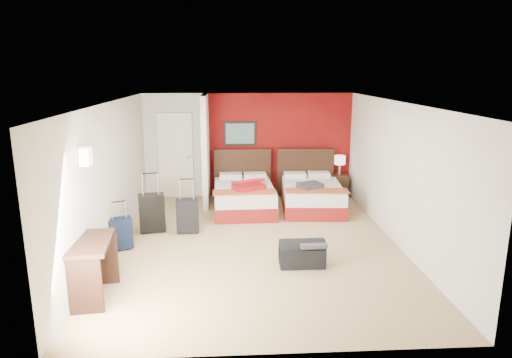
{
  "coord_description": "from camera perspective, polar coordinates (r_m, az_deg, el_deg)",
  "views": [
    {
      "loc": [
        -0.44,
        -7.6,
        3.03
      ],
      "look_at": [
        0.05,
        0.8,
        1.0
      ],
      "focal_mm": 31.78,
      "sensor_mm": 36.0,
      "label": 1
    }
  ],
  "objects": [
    {
      "name": "suitcase_black",
      "position": [
        8.88,
        -12.96,
        -4.31
      ],
      "size": [
        0.53,
        0.39,
        0.71
      ],
      "primitive_type": "cube",
      "rotation": [
        0.0,
        0.0,
        0.22
      ],
      "color": "black",
      "rests_on": "ground"
    },
    {
      "name": "entry_door",
      "position": [
        11.07,
        -10.07,
        2.91
      ],
      "size": [
        0.82,
        0.06,
        2.05
      ],
      "primitive_type": "cube",
      "color": "silver",
      "rests_on": "ground"
    },
    {
      "name": "nightstand",
      "position": [
        11.21,
        10.37,
        -0.87
      ],
      "size": [
        0.42,
        0.42,
        0.56
      ],
      "primitive_type": "cube",
      "rotation": [
        0.0,
        0.0,
        -0.06
      ],
      "color": "#332211",
      "rests_on": "ground"
    },
    {
      "name": "red_suitcase_open",
      "position": [
        9.82,
        -0.95,
        -0.71
      ],
      "size": [
        0.94,
        1.05,
        0.11
      ],
      "primitive_type": "cube",
      "rotation": [
        0.0,
        0.0,
        0.43
      ],
      "color": "#9E0D15",
      "rests_on": "bed_left"
    },
    {
      "name": "red_accent_panel",
      "position": [
        11.04,
        2.93,
        4.27
      ],
      "size": [
        3.5,
        0.04,
        2.5
      ],
      "primitive_type": "cube",
      "color": "maroon",
      "rests_on": "ground"
    },
    {
      "name": "ground",
      "position": [
        8.2,
        0.0,
        -8.14
      ],
      "size": [
        6.5,
        6.5,
        0.0
      ],
      "primitive_type": "plane",
      "color": "tan",
      "rests_on": "ground"
    },
    {
      "name": "desk",
      "position": [
        6.6,
        -19.78,
        -10.68
      ],
      "size": [
        0.59,
        1.03,
        0.82
      ],
      "primitive_type": "cube",
      "rotation": [
        0.0,
        0.0,
        0.1
      ],
      "color": "black",
      "rests_on": "ground"
    },
    {
      "name": "duffel_bag",
      "position": [
        7.31,
        5.8,
        -9.46
      ],
      "size": [
        0.72,
        0.39,
        0.36
      ],
      "primitive_type": "cube",
      "rotation": [
        0.0,
        0.0,
        -0.01
      ],
      "color": "black",
      "rests_on": "ground"
    },
    {
      "name": "jacket_draped",
      "position": [
        7.21,
        7.09,
        -8.04
      ],
      "size": [
        0.44,
        0.38,
        0.06
      ],
      "primitive_type": "cube",
      "rotation": [
        0.0,
        0.0,
        0.07
      ],
      "color": "#3C3D42",
      "rests_on": "duffel_bag"
    },
    {
      "name": "suitcase_navy",
      "position": [
        8.2,
        -16.67,
        -6.73
      ],
      "size": [
        0.44,
        0.36,
        0.53
      ],
      "primitive_type": "cube",
      "rotation": [
        0.0,
        0.0,
        0.37
      ],
      "color": "black",
      "rests_on": "ground"
    },
    {
      "name": "partition_wall",
      "position": [
        10.38,
        -6.37,
        3.6
      ],
      "size": [
        0.12,
        1.2,
        2.5
      ],
      "primitive_type": "cube",
      "color": "silver",
      "rests_on": "ground"
    },
    {
      "name": "jacket_bundle",
      "position": [
        9.79,
        6.84,
        -0.85
      ],
      "size": [
        0.59,
        0.54,
        0.11
      ],
      "primitive_type": "cube",
      "rotation": [
        0.0,
        0.0,
        0.39
      ],
      "color": "#37373C",
      "rests_on": "bed_right"
    },
    {
      "name": "bed_right",
      "position": [
        10.18,
        7.05,
        -2.24
      ],
      "size": [
        1.41,
        1.93,
        0.55
      ],
      "primitive_type": "cube",
      "rotation": [
        0.0,
        0.0,
        -0.07
      ],
      "color": "silver",
      "rests_on": "ground"
    },
    {
      "name": "room_walls",
      "position": [
        9.25,
        -9.24,
        2.32
      ],
      "size": [
        5.02,
        6.52,
        2.5
      ],
      "color": "silver",
      "rests_on": "ground"
    },
    {
      "name": "table_lamp",
      "position": [
        11.1,
        10.48,
        1.71
      ],
      "size": [
        0.31,
        0.31,
        0.47
      ],
      "primitive_type": "cylinder",
      "rotation": [
        0.0,
        0.0,
        0.2
      ],
      "color": "white",
      "rests_on": "nightstand"
    },
    {
      "name": "suitcase_charcoal",
      "position": [
        8.73,
        -8.6,
        -4.75
      ],
      "size": [
        0.43,
        0.28,
        0.62
      ],
      "primitive_type": "cube",
      "rotation": [
        0.0,
        0.0,
        0.06
      ],
      "color": "black",
      "rests_on": "ground"
    },
    {
      "name": "bed_left",
      "position": [
        10.0,
        -1.54,
        -2.42
      ],
      "size": [
        1.35,
        1.88,
        0.55
      ],
      "primitive_type": "cube",
      "rotation": [
        0.0,
        0.0,
        0.03
      ],
      "color": "white",
      "rests_on": "ground"
    }
  ]
}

